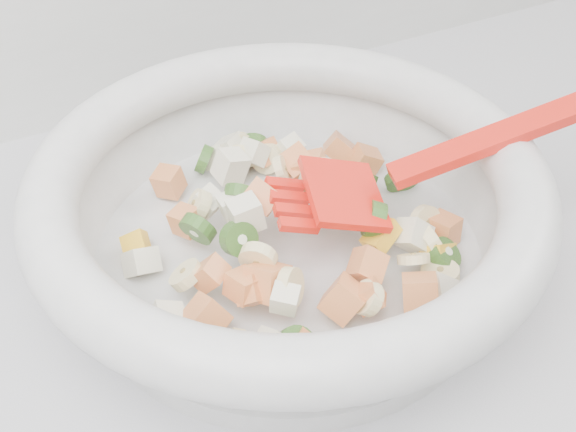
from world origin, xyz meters
name	(u,v)px	position (x,y,z in m)	size (l,w,h in m)	color
mixing_bowl	(289,207)	(0.01, 1.47, 0.96)	(0.46, 0.36, 0.14)	silver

